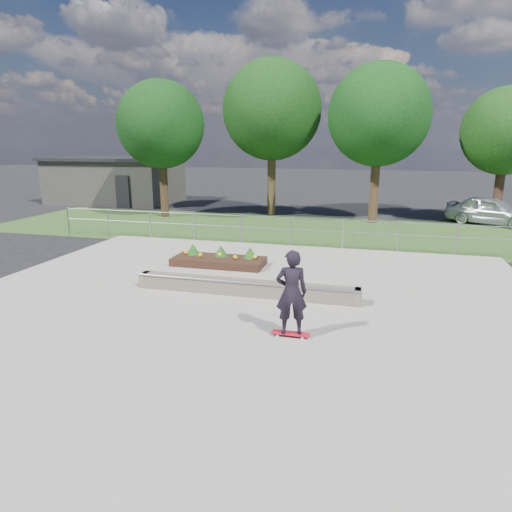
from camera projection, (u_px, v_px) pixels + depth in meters
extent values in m
plane|color=black|center=(232.00, 315.00, 10.80)|extent=(120.00, 120.00, 0.00)
cube|color=#2B4A1D|center=(304.00, 230.00, 21.11)|extent=(30.00, 8.00, 0.02)
cube|color=gray|center=(232.00, 314.00, 10.80)|extent=(15.00, 15.00, 0.06)
cylinder|color=gray|center=(68.00, 221.00, 20.18)|extent=(0.06, 0.06, 1.20)
cylinder|color=#919399|center=(108.00, 223.00, 19.68)|extent=(0.06, 0.06, 1.20)
cylinder|color=gray|center=(150.00, 225.00, 19.18)|extent=(0.06, 0.06, 1.20)
cylinder|color=gray|center=(195.00, 227.00, 18.68)|extent=(0.06, 0.06, 1.20)
cylinder|color=gray|center=(241.00, 229.00, 18.19)|extent=(0.06, 0.06, 1.20)
cylinder|color=gray|center=(291.00, 232.00, 17.69)|extent=(0.06, 0.06, 1.20)
cylinder|color=#9B9DA3|center=(343.00, 234.00, 17.19)|extent=(0.06, 0.06, 1.20)
cylinder|color=gray|center=(398.00, 237.00, 16.69)|extent=(0.06, 0.06, 1.20)
cylinder|color=gray|center=(457.00, 240.00, 16.20)|extent=(0.06, 0.06, 1.20)
cylinder|color=gray|center=(291.00, 218.00, 17.55)|extent=(20.00, 0.04, 0.04)
cylinder|color=#999CA2|center=(291.00, 229.00, 17.66)|extent=(20.00, 0.04, 0.04)
cube|color=#33312D|center=(116.00, 181.00, 30.82)|extent=(8.00, 5.00, 2.80)
cube|color=black|center=(114.00, 159.00, 30.46)|extent=(8.40, 5.40, 0.20)
cube|color=black|center=(123.00, 192.00, 28.03)|extent=(0.90, 0.10, 2.00)
cylinder|color=black|center=(164.00, 190.00, 24.63)|extent=(0.44, 0.44, 2.93)
sphere|color=black|center=(161.00, 124.00, 23.79)|extent=(4.55, 4.55, 4.55)
cylinder|color=#342515|center=(272.00, 185.00, 25.08)|extent=(0.44, 0.44, 3.38)
sphere|color=black|center=(272.00, 110.00, 24.12)|extent=(5.25, 5.25, 5.25)
cylinder|color=#382316|center=(374.00, 192.00, 22.80)|extent=(0.44, 0.44, 3.15)
sphere|color=black|center=(379.00, 115.00, 21.90)|extent=(4.90, 4.90, 4.90)
cylinder|color=black|center=(498.00, 196.00, 22.77)|extent=(0.44, 0.44, 2.70)
sphere|color=black|center=(506.00, 131.00, 22.00)|extent=(4.20, 4.20, 4.20)
cube|color=brown|center=(245.00, 288.00, 12.02)|extent=(6.00, 0.40, 0.40)
cylinder|color=#9A9DA2|center=(243.00, 283.00, 11.78)|extent=(6.00, 0.06, 0.06)
cube|color=#635949|center=(146.00, 279.00, 12.74)|extent=(0.15, 0.42, 0.40)
cube|color=#695D4D|center=(357.00, 297.00, 11.30)|extent=(0.15, 0.42, 0.40)
cube|color=black|center=(219.00, 261.00, 14.95)|extent=(3.00, 1.20, 0.25)
sphere|color=yellow|center=(186.00, 252.00, 15.29)|extent=(0.14, 0.14, 0.14)
sphere|color=yellow|center=(200.00, 255.00, 14.95)|extent=(0.14, 0.14, 0.14)
sphere|color=yellow|center=(220.00, 255.00, 14.99)|extent=(0.14, 0.14, 0.14)
sphere|color=yellow|center=(235.00, 257.00, 14.66)|extent=(0.14, 0.14, 0.14)
sphere|color=yellow|center=(255.00, 257.00, 14.69)|extent=(0.14, 0.14, 0.14)
cone|color=#184D16|center=(193.00, 249.00, 15.36)|extent=(0.44, 0.44, 0.36)
cone|color=#164814|center=(221.00, 251.00, 15.11)|extent=(0.44, 0.44, 0.36)
cone|color=#1F4814|center=(250.00, 252.00, 14.86)|extent=(0.44, 0.44, 0.36)
cylinder|color=silver|center=(277.00, 336.00, 9.46)|extent=(0.05, 0.03, 0.05)
cylinder|color=silver|center=(279.00, 332.00, 9.63)|extent=(0.05, 0.03, 0.05)
cylinder|color=white|center=(302.00, 338.00, 9.33)|extent=(0.05, 0.03, 0.05)
cylinder|color=silver|center=(304.00, 335.00, 9.50)|extent=(0.05, 0.03, 0.05)
cylinder|color=#949499|center=(278.00, 333.00, 9.53)|extent=(0.02, 0.18, 0.02)
cylinder|color=#A2A2A8|center=(303.00, 336.00, 9.41)|extent=(0.02, 0.18, 0.02)
cube|color=#AF1525|center=(291.00, 333.00, 9.46)|extent=(0.80, 0.21, 0.02)
imported|color=black|center=(291.00, 292.00, 9.25)|extent=(0.73, 0.57, 1.77)
imported|color=#B4BABE|center=(491.00, 211.00, 22.42)|extent=(4.40, 3.34, 1.40)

